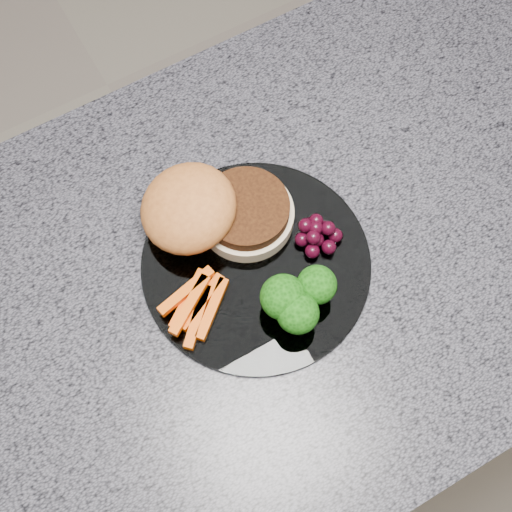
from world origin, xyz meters
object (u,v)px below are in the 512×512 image
at_px(island_cabinet, 301,344).
at_px(plate, 256,264).
at_px(burger, 209,212).
at_px(grape_bunch, 317,234).

relative_size(island_cabinet, plate, 4.62).
bearing_deg(plate, island_cabinet, -3.31).
bearing_deg(burger, grape_bunch, -24.65).
distance_m(island_cabinet, burger, 0.52).
relative_size(island_cabinet, grape_bunch, 22.98).
distance_m(burger, grape_bunch, 0.12).
xyz_separation_m(burger, grape_bunch, (0.09, -0.08, -0.01)).
height_order(plate, grape_bunch, grape_bunch).
height_order(island_cabinet, plate, plate).
distance_m(plate, grape_bunch, 0.08).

